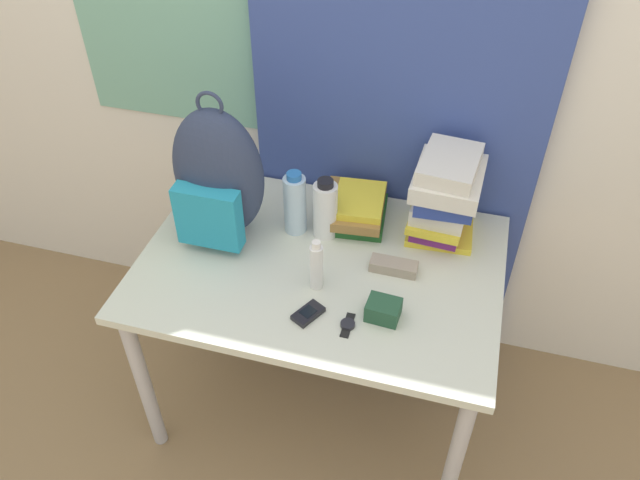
# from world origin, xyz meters

# --- Properties ---
(wall_back) EXTENTS (6.00, 0.06, 2.50)m
(wall_back) POSITION_xyz_m (-0.00, 0.89, 1.25)
(wall_back) COLOR silver
(wall_back) RESTS_ON ground_plane
(curtain_blue) EXTENTS (0.98, 0.04, 2.50)m
(curtain_blue) POSITION_xyz_m (0.14, 0.83, 1.25)
(curtain_blue) COLOR #384C93
(curtain_blue) RESTS_ON ground_plane
(desk) EXTENTS (1.16, 0.80, 0.73)m
(desk) POSITION_xyz_m (0.00, 0.40, 0.64)
(desk) COLOR beige
(desk) RESTS_ON ground_plane
(backpack) EXTENTS (0.30, 0.23, 0.52)m
(backpack) POSITION_xyz_m (-0.36, 0.47, 0.95)
(backpack) COLOR #2D3851
(backpack) RESTS_ON desk
(book_stack_left) EXTENTS (0.24, 0.29, 0.10)m
(book_stack_left) POSITION_xyz_m (0.06, 0.65, 0.77)
(book_stack_left) COLOR #1E5623
(book_stack_left) RESTS_ON desk
(book_stack_center) EXTENTS (0.23, 0.27, 0.31)m
(book_stack_center) POSITION_xyz_m (0.35, 0.65, 0.89)
(book_stack_center) COLOR yellow
(book_stack_center) RESTS_ON desk
(water_bottle) EXTENTS (0.08, 0.08, 0.23)m
(water_bottle) POSITION_xyz_m (-0.13, 0.54, 0.84)
(water_bottle) COLOR silver
(water_bottle) RESTS_ON desk
(sports_bottle) EXTENTS (0.08, 0.08, 0.22)m
(sports_bottle) POSITION_xyz_m (-0.02, 0.55, 0.83)
(sports_bottle) COLOR white
(sports_bottle) RESTS_ON desk
(sunscreen_bottle) EXTENTS (0.04, 0.04, 0.18)m
(sunscreen_bottle) POSITION_xyz_m (0.02, 0.30, 0.81)
(sunscreen_bottle) COLOR white
(sunscreen_bottle) RESTS_ON desk
(cell_phone) EXTENTS (0.09, 0.11, 0.02)m
(cell_phone) POSITION_xyz_m (0.03, 0.18, 0.73)
(cell_phone) COLOR black
(cell_phone) RESTS_ON desk
(sunglasses_case) EXTENTS (0.15, 0.06, 0.04)m
(sunglasses_case) POSITION_xyz_m (0.23, 0.43, 0.74)
(sunglasses_case) COLOR gray
(sunglasses_case) RESTS_ON desk
(camera_pouch) EXTENTS (0.10, 0.08, 0.06)m
(camera_pouch) POSITION_xyz_m (0.24, 0.23, 0.76)
(camera_pouch) COLOR #234C33
(camera_pouch) RESTS_ON desk
(wristwatch) EXTENTS (0.04, 0.09, 0.01)m
(wristwatch) POSITION_xyz_m (0.15, 0.17, 0.73)
(wristwatch) COLOR black
(wristwatch) RESTS_ON desk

